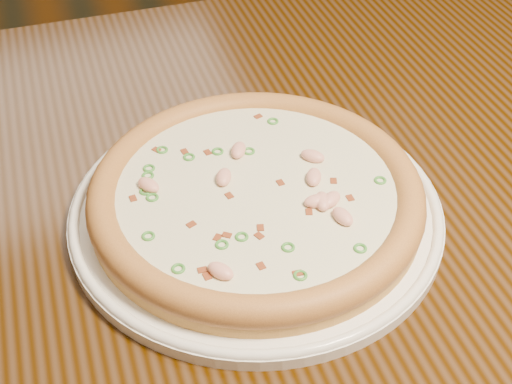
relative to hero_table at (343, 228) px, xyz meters
name	(u,v)px	position (x,y,z in m)	size (l,w,h in m)	color
ground	(139,203)	(-0.14, 0.85, -0.65)	(9.00, 9.00, 0.00)	black
hero_table	(343,228)	(0.00, 0.00, 0.00)	(1.20, 0.80, 0.75)	black
plate	(256,209)	(-0.12, -0.05, 0.11)	(0.35, 0.35, 0.02)	white
pizza	(256,194)	(-0.12, -0.05, 0.13)	(0.31, 0.31, 0.03)	gold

